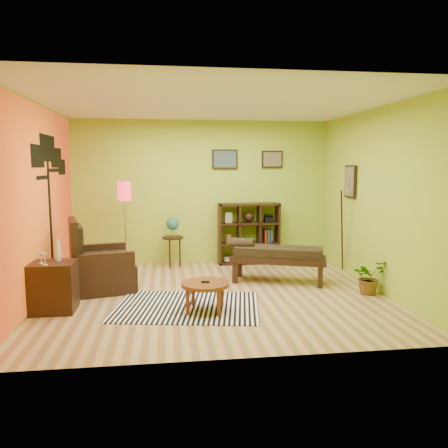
{
  "coord_description": "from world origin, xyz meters",
  "views": [
    {
      "loc": [
        -0.71,
        -6.34,
        1.9
      ],
      "look_at": [
        0.15,
        0.1,
        1.05
      ],
      "focal_mm": 35.0,
      "sensor_mm": 36.0,
      "label": 1
    }
  ],
  "objects": [
    {
      "name": "zebra_rug",
      "position": [
        -0.45,
        -0.55,
        0.01
      ],
      "size": [
        2.16,
        1.74,
        0.01
      ],
      "primitive_type": "cube",
      "rotation": [
        0.0,
        0.0,
        -0.18
      ],
      "color": "white",
      "rests_on": "ground"
    },
    {
      "name": "coffee_table",
      "position": [
        -0.21,
        -0.76,
        0.34
      ],
      "size": [
        0.64,
        0.64,
        0.41
      ],
      "color": "brown",
      "rests_on": "ground"
    },
    {
      "name": "floor_lamp",
      "position": [
        -1.43,
        1.51,
        1.33
      ],
      "size": [
        0.25,
        0.25,
        1.64
      ],
      "color": "silver",
      "rests_on": "ground"
    },
    {
      "name": "side_cabinet",
      "position": [
        -2.2,
        -0.49,
        0.33
      ],
      "size": [
        0.56,
        0.51,
        0.97
      ],
      "color": "black",
      "rests_on": "ground"
    },
    {
      "name": "globe_table",
      "position": [
        -0.59,
        1.89,
        0.73
      ],
      "size": [
        0.39,
        0.39,
        0.96
      ],
      "color": "black",
      "rests_on": "ground"
    },
    {
      "name": "potted_plant",
      "position": [
        2.3,
        -0.29,
        0.2
      ],
      "size": [
        0.62,
        0.65,
        0.41
      ],
      "primitive_type": "imported",
      "rotation": [
        0.0,
        0.0,
        0.34
      ],
      "color": "#26661E",
      "rests_on": "ground"
    },
    {
      "name": "armchair",
      "position": [
        -1.77,
        0.47,
        0.34
      ],
      "size": [
        1.11,
        1.11,
        1.12
      ],
      "color": "black",
      "rests_on": "ground"
    },
    {
      "name": "bench",
      "position": [
        1.08,
        0.57,
        0.46
      ],
      "size": [
        1.65,
        1.05,
        0.72
      ],
      "color": "black",
      "rests_on": "ground"
    },
    {
      "name": "cube_shelf",
      "position": [
        0.91,
        2.03,
        0.6
      ],
      "size": [
        1.2,
        0.35,
        1.2
      ],
      "color": "black",
      "rests_on": "ground"
    },
    {
      "name": "room_shell",
      "position": [
        -0.09,
        0.01,
        1.8
      ],
      "size": [
        5.04,
        4.54,
        2.82
      ],
      "color": "#A4C936",
      "rests_on": "ground"
    },
    {
      "name": "ground",
      "position": [
        0.0,
        0.0,
        0.0
      ],
      "size": [
        5.0,
        5.0,
        0.0
      ],
      "primitive_type": "plane",
      "color": "tan",
      "rests_on": "ground"
    }
  ]
}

